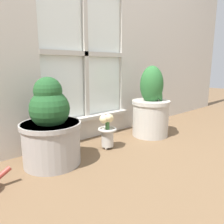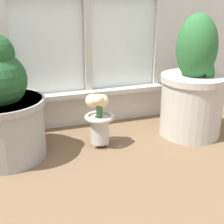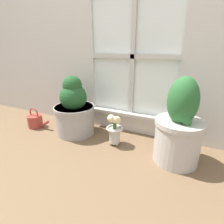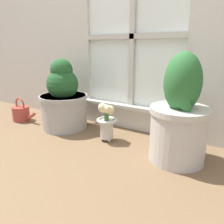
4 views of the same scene
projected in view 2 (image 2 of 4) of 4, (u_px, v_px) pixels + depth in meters
name	position (u px, v px, depth m)	size (l,w,h in m)	color
ground_plane	(121.00, 164.00, 1.31)	(10.00, 10.00, 0.00)	brown
potted_plant_left	(1.00, 109.00, 1.31)	(0.36, 0.36, 0.53)	#9E9993
potted_plant_right	(193.00, 88.00, 1.53)	(0.32, 0.32, 0.60)	#B7B2A8
flower_vase	(99.00, 116.00, 1.43)	(0.14, 0.14, 0.26)	#BCB7AD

